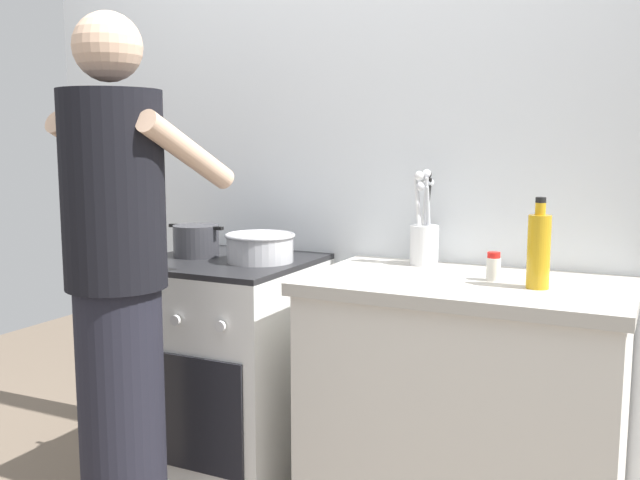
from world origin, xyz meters
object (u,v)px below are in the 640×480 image
object	(u,v)px
oil_bottle	(539,250)
stove_range	(228,377)
person	(119,300)
spice_bottle	(493,267)
utensil_crock	(424,235)
mixing_bowl	(260,246)
pot	(196,241)

from	to	relation	value
oil_bottle	stove_range	bearing A→B (deg)	178.37
stove_range	person	xyz separation A→B (m)	(-0.01, -0.56, 0.41)
spice_bottle	person	world-z (taller)	person
stove_range	utensil_crock	world-z (taller)	utensil_crock
stove_range	mixing_bowl	world-z (taller)	mixing_bowl
pot	oil_bottle	world-z (taller)	oil_bottle
stove_range	pot	bearing A→B (deg)	175.64
pot	utensil_crock	world-z (taller)	utensil_crock
utensil_crock	oil_bottle	size ratio (longest dim) A/B	1.24
stove_range	pot	size ratio (longest dim) A/B	3.78
oil_bottle	person	size ratio (longest dim) A/B	0.16
stove_range	spice_bottle	size ratio (longest dim) A/B	9.98
stove_range	mixing_bowl	xyz separation A→B (m)	(0.14, 0.01, 0.51)
utensil_crock	mixing_bowl	bearing A→B (deg)	-160.47
pot	oil_bottle	size ratio (longest dim) A/B	0.88
mixing_bowl	person	size ratio (longest dim) A/B	0.15
stove_range	spice_bottle	distance (m)	1.09
utensil_crock	person	distance (m)	1.05
stove_range	oil_bottle	world-z (taller)	oil_bottle
pot	person	bearing A→B (deg)	-77.29
oil_bottle	person	distance (m)	1.26
pot	utensil_crock	xyz separation A→B (m)	(0.83, 0.20, 0.05)
stove_range	pot	world-z (taller)	pot
utensil_crock	oil_bottle	bearing A→B (deg)	-29.18
utensil_crock	person	xyz separation A→B (m)	(-0.70, -0.77, -0.15)
pot	person	xyz separation A→B (m)	(0.13, -0.58, -0.10)
stove_range	person	bearing A→B (deg)	-91.04
spice_bottle	pot	bearing A→B (deg)	-179.09
pot	oil_bottle	distance (m)	1.26
mixing_bowl	utensil_crock	bearing A→B (deg)	19.53
oil_bottle	pot	bearing A→B (deg)	178.06
spice_bottle	person	size ratio (longest dim) A/B	0.05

